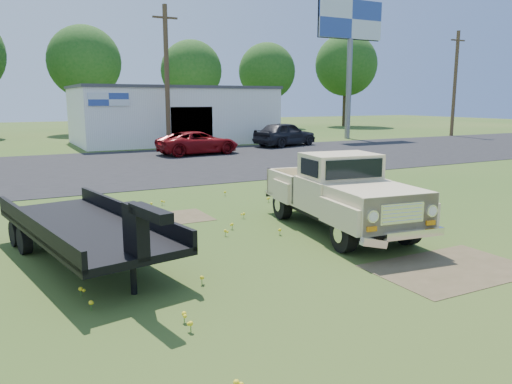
% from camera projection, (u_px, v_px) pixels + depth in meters
% --- Properties ---
extents(ground, '(140.00, 140.00, 0.00)m').
position_uv_depth(ground, '(300.00, 241.00, 11.47)').
color(ground, '#2C4F19').
rests_on(ground, ground).
extents(asphalt_lot, '(90.00, 14.00, 0.02)m').
position_uv_depth(asphalt_lot, '(135.00, 165.00, 24.53)').
color(asphalt_lot, black).
rests_on(asphalt_lot, ground).
extents(dirt_patch_a, '(3.00, 2.00, 0.01)m').
position_uv_depth(dirt_patch_a, '(451.00, 269.00, 9.54)').
color(dirt_patch_a, '#4E432A').
rests_on(dirt_patch_a, ground).
extents(dirt_patch_b, '(2.20, 1.60, 0.01)m').
position_uv_depth(dirt_patch_b, '(169.00, 218.00, 13.60)').
color(dirt_patch_b, '#4E432A').
rests_on(dirt_patch_b, ground).
extents(commercial_building, '(14.20, 8.20, 4.15)m').
position_uv_depth(commercial_building, '(173.00, 114.00, 37.33)').
color(commercial_building, white).
rests_on(commercial_building, ground).
extents(billboard, '(6.10, 0.45, 11.05)m').
position_uv_depth(billboard, '(350.00, 32.00, 39.97)').
color(billboard, slate).
rests_on(billboard, ground).
extents(utility_pole_mid, '(1.60, 0.30, 9.00)m').
position_uv_depth(utility_pole_mid, '(167.00, 77.00, 31.61)').
color(utility_pole_mid, '#4B3323').
rests_on(utility_pole_mid, ground).
extents(utility_pole_east, '(1.60, 0.30, 9.00)m').
position_uv_depth(utility_pole_east, '(455.00, 83.00, 43.47)').
color(utility_pole_east, '#4B3323').
rests_on(utility_pole_east, ground).
extents(treeline_d, '(6.72, 6.72, 10.00)m').
position_uv_depth(treeline_d, '(84.00, 62.00, 46.44)').
color(treeline_d, '#372919').
rests_on(treeline_d, ground).
extents(treeline_e, '(6.08, 6.08, 9.04)m').
position_uv_depth(treeline_e, '(191.00, 71.00, 49.81)').
color(treeline_e, '#372919').
rests_on(treeline_e, ground).
extents(treeline_f, '(6.40, 6.40, 9.52)m').
position_uv_depth(treeline_f, '(267.00, 72.00, 56.49)').
color(treeline_f, '#372919').
rests_on(treeline_f, ground).
extents(treeline_g, '(7.36, 7.36, 10.95)m').
position_uv_depth(treeline_g, '(346.00, 65.00, 59.58)').
color(treeline_g, '#372919').
rests_on(treeline_g, ground).
extents(vintage_pickup_truck, '(2.68, 5.50, 1.92)m').
position_uv_depth(vintage_pickup_truck, '(340.00, 192.00, 12.21)').
color(vintage_pickup_truck, beige).
rests_on(vintage_pickup_truck, ground).
extents(flatbed_trailer, '(3.01, 6.15, 1.61)m').
position_uv_depth(flatbed_trailer, '(84.00, 222.00, 9.90)').
color(flatbed_trailer, black).
rests_on(flatbed_trailer, ground).
extents(red_pickup, '(5.02, 2.65, 1.35)m').
position_uv_depth(red_pickup, '(198.00, 143.00, 29.29)').
color(red_pickup, maroon).
rests_on(red_pickup, ground).
extents(dark_sedan, '(5.22, 3.28, 1.66)m').
position_uv_depth(dark_sedan, '(285.00, 134.00, 34.52)').
color(dark_sedan, black).
rests_on(dark_sedan, ground).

